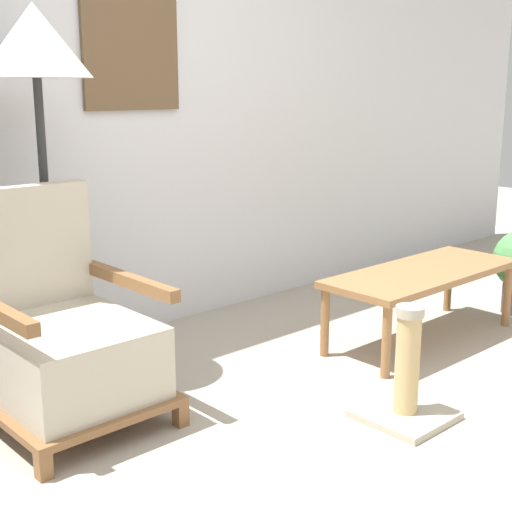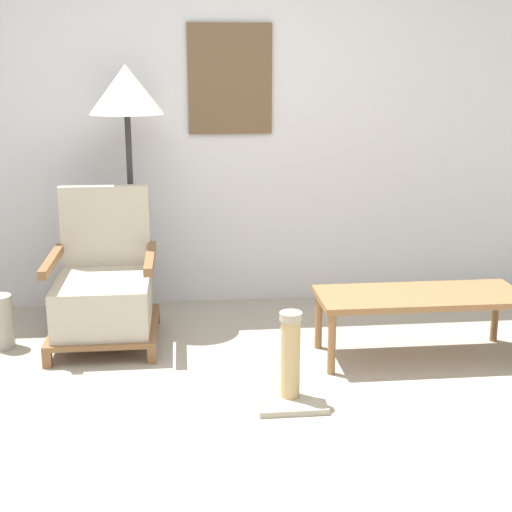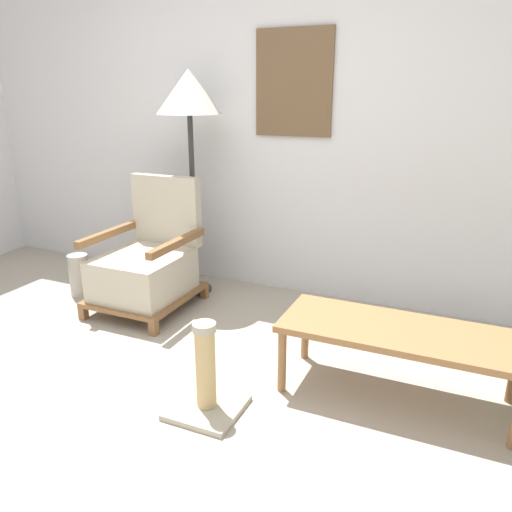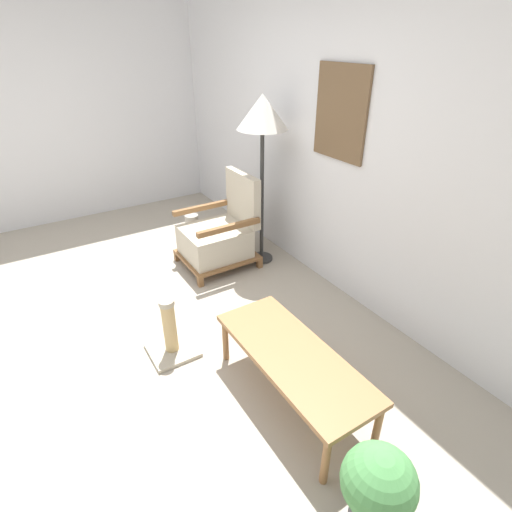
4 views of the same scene
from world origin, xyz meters
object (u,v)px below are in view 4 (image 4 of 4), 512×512
(vase, at_px, (192,228))
(scratching_post, at_px, (171,336))
(floor_lamp, at_px, (262,118))
(coffee_table, at_px, (293,359))
(potted_plant, at_px, (378,487))
(armchair, at_px, (220,235))

(vase, bearing_deg, scratching_post, -28.97)
(floor_lamp, distance_m, coffee_table, 2.16)
(potted_plant, bearing_deg, vase, 170.89)
(vase, bearing_deg, potted_plant, -9.11)
(coffee_table, height_order, potted_plant, potted_plant)
(armchair, distance_m, vase, 0.63)
(scratching_post, bearing_deg, coffee_table, 31.22)
(floor_lamp, bearing_deg, scratching_post, -57.78)
(coffee_table, relative_size, vase, 3.62)
(floor_lamp, bearing_deg, armchair, -111.38)
(armchair, bearing_deg, scratching_post, -42.99)
(armchair, relative_size, vase, 2.83)
(coffee_table, height_order, scratching_post, scratching_post)
(armchair, height_order, floor_lamp, floor_lamp)
(armchair, height_order, coffee_table, armchair)
(scratching_post, bearing_deg, floor_lamp, 122.22)
(floor_lamp, height_order, vase, floor_lamp)
(floor_lamp, distance_m, vase, 1.56)
(armchair, distance_m, coffee_table, 1.87)
(coffee_table, bearing_deg, armchair, 166.65)
(coffee_table, relative_size, potted_plant, 2.35)
(vase, distance_m, scratching_post, 1.84)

